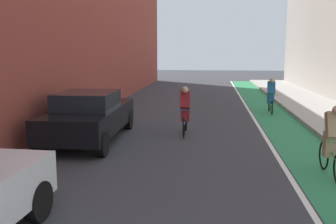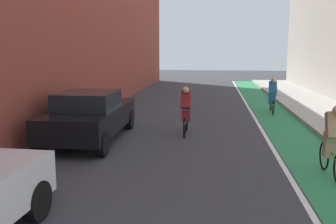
# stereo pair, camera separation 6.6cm
# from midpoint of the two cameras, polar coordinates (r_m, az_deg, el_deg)

# --- Properties ---
(ground_plane) EXTENTS (78.34, 78.34, 0.00)m
(ground_plane) POSITION_cam_midpoint_polar(r_m,az_deg,el_deg) (14.86, 4.39, -1.27)
(ground_plane) COLOR #38383D
(bike_lane_paint) EXTENTS (1.60, 35.61, 0.00)m
(bike_lane_paint) POSITION_cam_midpoint_polar(r_m,az_deg,el_deg) (17.01, 15.92, -0.24)
(bike_lane_paint) COLOR #2D8451
(bike_lane_paint) RESTS_ON ground
(lane_divider_stripe) EXTENTS (0.12, 35.61, 0.00)m
(lane_divider_stripe) POSITION_cam_midpoint_polar(r_m,az_deg,el_deg) (16.90, 12.90, -0.18)
(lane_divider_stripe) COLOR white
(lane_divider_stripe) RESTS_ON ground
(sidewalk_right) EXTENTS (3.02, 35.61, 0.14)m
(sidewalk_right) POSITION_cam_midpoint_polar(r_m,az_deg,el_deg) (17.51, 23.41, -0.17)
(sidewalk_right) COLOR #A8A59E
(sidewalk_right) RESTS_ON ground
(parked_sedan_black) EXTENTS (2.03, 4.70, 1.53)m
(parked_sedan_black) POSITION_cam_midpoint_polar(r_m,az_deg,el_deg) (11.62, -11.73, -0.49)
(parked_sedan_black) COLOR black
(parked_sedan_black) RESTS_ON ground
(cyclist_mid) EXTENTS (0.48, 1.72, 1.62)m
(cyclist_mid) POSITION_cam_midpoint_polar(r_m,az_deg,el_deg) (8.82, 24.20, -3.83)
(cyclist_mid) COLOR black
(cyclist_mid) RESTS_ON ground
(cyclist_trailing) EXTENTS (0.48, 1.71, 1.61)m
(cyclist_trailing) POSITION_cam_midpoint_polar(r_m,az_deg,el_deg) (12.25, 2.93, 0.49)
(cyclist_trailing) COLOR black
(cyclist_trailing) RESTS_ON ground
(cyclist_far) EXTENTS (0.48, 1.67, 1.59)m
(cyclist_far) POSITION_cam_midpoint_polar(r_m,az_deg,el_deg) (17.08, 15.89, 2.65)
(cyclist_far) COLOR black
(cyclist_far) RESTS_ON ground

